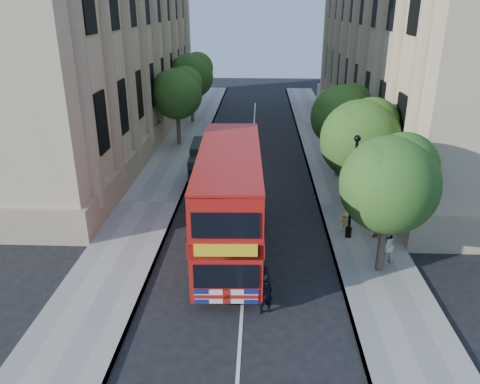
# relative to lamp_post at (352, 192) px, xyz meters

# --- Properties ---
(ground) EXTENTS (120.00, 120.00, 0.00)m
(ground) POSITION_rel_lamp_post_xyz_m (-5.00, -6.00, -2.51)
(ground) COLOR black
(ground) RESTS_ON ground
(pavement_right) EXTENTS (3.50, 80.00, 0.12)m
(pavement_right) POSITION_rel_lamp_post_xyz_m (0.75, 4.00, -2.45)
(pavement_right) COLOR gray
(pavement_right) RESTS_ON ground
(pavement_left) EXTENTS (3.50, 80.00, 0.12)m
(pavement_left) POSITION_rel_lamp_post_xyz_m (-10.75, 4.00, -2.45)
(pavement_left) COLOR gray
(pavement_left) RESTS_ON ground
(building_right) EXTENTS (12.00, 38.00, 18.00)m
(building_right) POSITION_rel_lamp_post_xyz_m (8.80, 18.00, 6.49)
(building_right) COLOR tan
(building_right) RESTS_ON ground
(building_left) EXTENTS (12.00, 38.00, 18.00)m
(building_left) POSITION_rel_lamp_post_xyz_m (-18.80, 18.00, 6.49)
(building_left) COLOR tan
(building_left) RESTS_ON ground
(tree_right_near) EXTENTS (4.00, 4.00, 6.08)m
(tree_right_near) POSITION_rel_lamp_post_xyz_m (0.84, -2.97, 1.74)
(tree_right_near) COLOR #473828
(tree_right_near) RESTS_ON ground
(tree_right_mid) EXTENTS (4.20, 4.20, 6.37)m
(tree_right_mid) POSITION_rel_lamp_post_xyz_m (0.84, 3.03, 1.93)
(tree_right_mid) COLOR #473828
(tree_right_mid) RESTS_ON ground
(tree_right_far) EXTENTS (4.00, 4.00, 6.15)m
(tree_right_far) POSITION_rel_lamp_post_xyz_m (0.84, 9.03, 1.80)
(tree_right_far) COLOR #473828
(tree_right_far) RESTS_ON ground
(tree_left_far) EXTENTS (4.00, 4.00, 6.30)m
(tree_left_far) POSITION_rel_lamp_post_xyz_m (-10.96, 16.03, 1.93)
(tree_left_far) COLOR #473828
(tree_left_far) RESTS_ON ground
(tree_left_back) EXTENTS (4.20, 4.20, 6.65)m
(tree_left_back) POSITION_rel_lamp_post_xyz_m (-10.96, 24.03, 2.20)
(tree_left_back) COLOR #473828
(tree_left_back) RESTS_ON ground
(lamp_post) EXTENTS (0.32, 0.32, 5.16)m
(lamp_post) POSITION_rel_lamp_post_xyz_m (0.00, 0.00, 0.00)
(lamp_post) COLOR black
(lamp_post) RESTS_ON pavement_right
(double_decker_bus) EXTENTS (3.09, 10.32, 4.72)m
(double_decker_bus) POSITION_rel_lamp_post_xyz_m (-5.75, -1.22, 0.10)
(double_decker_bus) COLOR #A6100B
(double_decker_bus) RESTS_ON ground
(box_van) EXTENTS (2.06, 4.69, 2.64)m
(box_van) POSITION_rel_lamp_post_xyz_m (-7.76, 7.09, -1.22)
(box_van) COLOR black
(box_van) RESTS_ON ground
(police_constable) EXTENTS (0.72, 0.58, 1.72)m
(police_constable) POSITION_rel_lamp_post_xyz_m (-4.16, -6.09, -1.65)
(police_constable) COLOR black
(police_constable) RESTS_ON ground
(woman_pedestrian) EXTENTS (1.11, 1.05, 1.81)m
(woman_pedestrian) POSITION_rel_lamp_post_xyz_m (1.12, -2.49, -1.48)
(woman_pedestrian) COLOR white
(woman_pedestrian) RESTS_ON pavement_right
(child_a) EXTENTS (0.66, 0.52, 1.05)m
(child_a) POSITION_rel_lamp_post_xyz_m (1.33, 0.04, -1.86)
(child_a) COLOR #C14F22
(child_a) RESTS_ON pavement_right
(child_b) EXTENTS (0.76, 0.53, 1.08)m
(child_b) POSITION_rel_lamp_post_xyz_m (-0.12, 0.56, -1.85)
(child_b) COLOR gold
(child_b) RESTS_ON pavement_right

